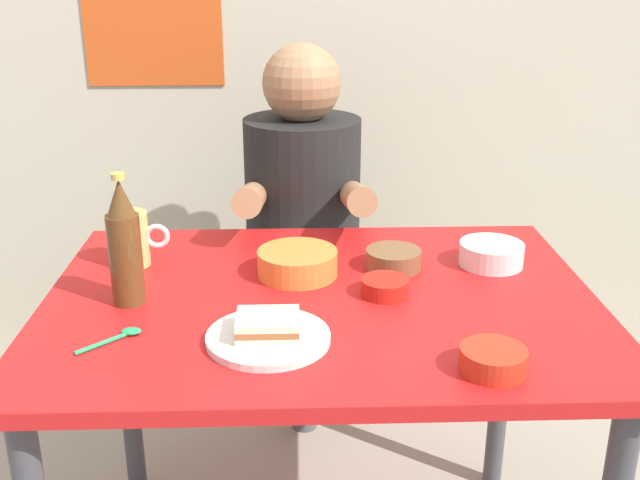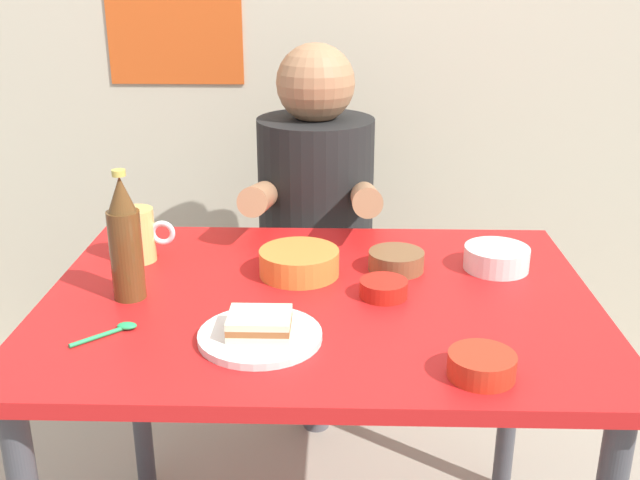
{
  "view_description": "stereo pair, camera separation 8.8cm",
  "coord_description": "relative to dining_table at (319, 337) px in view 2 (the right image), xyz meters",
  "views": [
    {
      "loc": [
        -0.05,
        -1.36,
        1.37
      ],
      "look_at": [
        0.0,
        0.05,
        0.84
      ],
      "focal_mm": 41.91,
      "sensor_mm": 36.0,
      "label": 1
    },
    {
      "loc": [
        0.04,
        -1.36,
        1.37
      ],
      "look_at": [
        0.0,
        0.05,
        0.84
      ],
      "focal_mm": 41.91,
      "sensor_mm": 36.0,
      "label": 2
    }
  ],
  "objects": [
    {
      "name": "sandwich",
      "position": [
        -0.1,
        -0.19,
        0.13
      ],
      "size": [
        0.11,
        0.09,
        0.04
      ],
      "color": "beige",
      "rests_on": "plate_orange"
    },
    {
      "name": "stool",
      "position": [
        -0.03,
        0.63,
        -0.3
      ],
      "size": [
        0.34,
        0.34,
        0.45
      ],
      "color": "#4C4C51",
      "rests_on": "ground"
    },
    {
      "name": "person_seated",
      "position": [
        -0.03,
        0.62,
        0.12
      ],
      "size": [
        0.33,
        0.56,
        0.72
      ],
      "color": "black",
      "rests_on": "stool"
    },
    {
      "name": "beer_mug",
      "position": [
        -0.41,
        0.18,
        0.15
      ],
      "size": [
        0.13,
        0.08,
        0.12
      ],
      "color": "#D1BC66",
      "rests_on": "dining_table"
    },
    {
      "name": "rice_bowl_white",
      "position": [
        0.38,
        0.15,
        0.12
      ],
      "size": [
        0.14,
        0.14,
        0.05
      ],
      "color": "silver",
      "rests_on": "dining_table"
    },
    {
      "name": "plate_orange",
      "position": [
        -0.1,
        -0.19,
        0.1
      ],
      "size": [
        0.22,
        0.22,
        0.01
      ],
      "primitive_type": "cylinder",
      "color": "silver",
      "rests_on": "dining_table"
    },
    {
      "name": "condiment_bowl_brown",
      "position": [
        0.16,
        0.14,
        0.12
      ],
      "size": [
        0.12,
        0.12,
        0.04
      ],
      "color": "brown",
      "rests_on": "dining_table"
    },
    {
      "name": "beer_bottle",
      "position": [
        -0.38,
        -0.02,
        0.21
      ],
      "size": [
        0.06,
        0.06,
        0.26
      ],
      "color": "#593819",
      "rests_on": "dining_table"
    },
    {
      "name": "spoon",
      "position": [
        -0.36,
        -0.17,
        0.1
      ],
      "size": [
        0.1,
        0.09,
        0.01
      ],
      "color": "#26A559",
      "rests_on": "dining_table"
    },
    {
      "name": "dining_table",
      "position": [
        0.0,
        0.0,
        0.0
      ],
      "size": [
        1.1,
        0.8,
        0.74
      ],
      "color": "red",
      "rests_on": "ground"
    },
    {
      "name": "sambal_bowl_red",
      "position": [
        0.13,
        0.0,
        0.11
      ],
      "size": [
        0.1,
        0.1,
        0.03
      ],
      "color": "#B21E14",
      "rests_on": "dining_table"
    },
    {
      "name": "soup_bowl_orange",
      "position": [
        -0.05,
        0.11,
        0.12
      ],
      "size": [
        0.17,
        0.17,
        0.05
      ],
      "color": "orange",
      "rests_on": "dining_table"
    },
    {
      "name": "sauce_bowl_chili",
      "position": [
        0.27,
        -0.3,
        0.12
      ],
      "size": [
        0.11,
        0.11,
        0.04
      ],
      "color": "red",
      "rests_on": "dining_table"
    }
  ]
}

